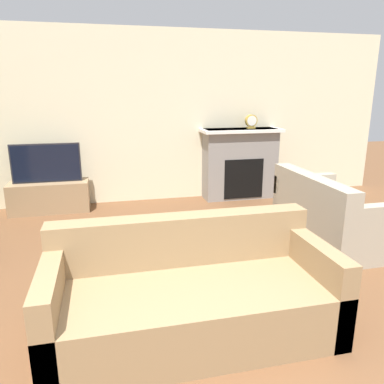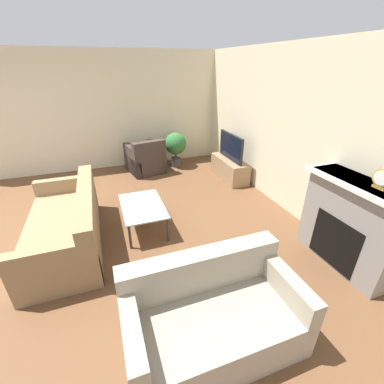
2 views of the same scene
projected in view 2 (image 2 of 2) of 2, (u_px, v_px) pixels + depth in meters
The scene contains 12 objects.
ground_plane at pixel (5, 249), 3.67m from camera, with size 20.00×20.00×0.00m, color brown.
wall_back at pixel (283, 130), 4.45m from camera, with size 8.82×0.06×2.70m.
wall_left at pixel (128, 111), 6.22m from camera, with size 0.06×7.50×2.70m.
fireplace at pixel (351, 223), 3.18m from camera, with size 1.33×0.46×1.16m.
tv_stand at pixel (229, 169), 5.88m from camera, with size 1.14×0.43×0.45m.
tv at pixel (231, 147), 5.65m from camera, with size 0.97×0.06×0.57m.
couch_sectional at pixel (68, 227), 3.66m from camera, with size 2.07×0.92×0.82m.
couch_loveseat at pixel (212, 317), 2.35m from camera, with size 0.86×1.57×0.82m.
armchair_by_window at pixel (146, 160), 6.21m from camera, with size 0.98×0.91×0.82m.
coffee_table at pixel (143, 208), 4.00m from camera, with size 0.99×0.63×0.41m.
potted_plant at pixel (176, 145), 6.42m from camera, with size 0.54×0.54×0.87m.
mantel_clock at pixel (383, 179), 2.73m from camera, with size 0.20×0.07×0.23m.
Camera 2 is at (3.65, 1.53, 2.38)m, focal length 24.00 mm.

